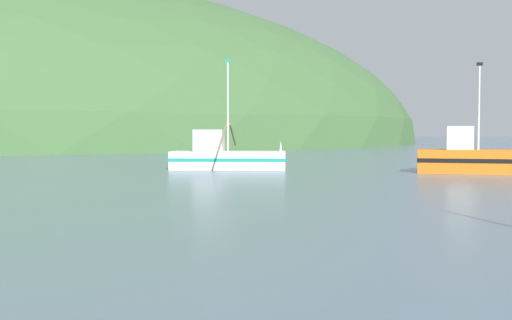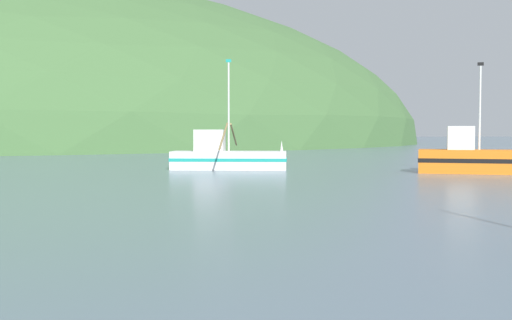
{
  "view_description": "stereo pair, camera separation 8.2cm",
  "coord_description": "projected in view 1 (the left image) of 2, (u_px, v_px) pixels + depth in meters",
  "views": [
    {
      "loc": [
        -2.29,
        6.13,
        2.52
      ],
      "look_at": [
        3.34,
        30.61,
        1.4
      ],
      "focal_mm": 44.55,
      "sensor_mm": 36.0,
      "label": 1
    },
    {
      "loc": [
        -2.21,
        6.11,
        2.52
      ],
      "look_at": [
        3.34,
        30.61,
        1.4
      ],
      "focal_mm": 44.55,
      "sensor_mm": 36.0,
      "label": 2
    }
  ],
  "objects": [
    {
      "name": "fishing_boat_orange",
      "position": [
        468.0,
        158.0,
        38.44
      ],
      "size": [
        6.37,
        4.69,
        6.68
      ],
      "rotation": [
        0.0,
        0.0,
        5.79
      ],
      "color": "orange",
      "rests_on": "ground"
    },
    {
      "name": "fishing_boat_white",
      "position": [
        225.0,
        157.0,
        42.36
      ],
      "size": [
        8.06,
        11.41,
        7.33
      ],
      "rotation": [
        0.0,
        0.0,
        6.01
      ],
      "color": "white",
      "rests_on": "ground"
    }
  ]
}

